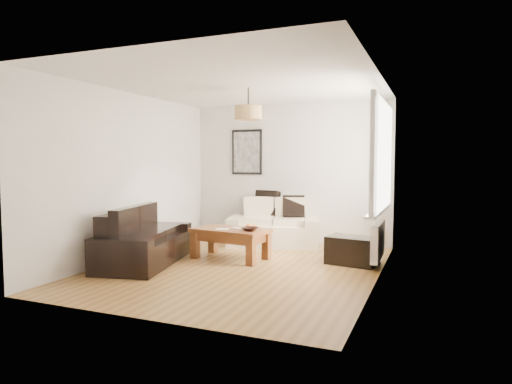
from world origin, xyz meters
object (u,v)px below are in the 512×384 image
at_px(coffee_table, 231,244).
at_px(loveseat_cream, 274,223).
at_px(sofa_leather, 145,238).
at_px(ottoman, 352,250).

bearing_deg(coffee_table, loveseat_cream, 79.40).
distance_m(sofa_leather, coffee_table, 1.31).
height_order(loveseat_cream, coffee_table, loveseat_cream).
xyz_separation_m(loveseat_cream, sofa_leather, (-1.30, -2.07, -0.01)).
xyz_separation_m(loveseat_cream, ottoman, (1.58, -0.95, -0.19)).
height_order(sofa_leather, coffee_table, sofa_leather).
relative_size(loveseat_cream, ottoman, 2.24).
distance_m(loveseat_cream, coffee_table, 1.34).
relative_size(sofa_leather, ottoman, 2.50).
distance_m(coffee_table, ottoman, 1.86).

